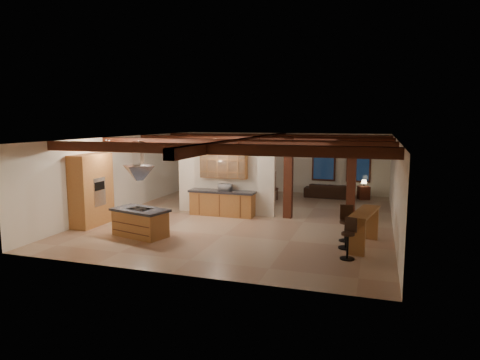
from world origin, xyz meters
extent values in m
plane|color=tan|center=(0.00, 0.00, 0.00)|extent=(12.00, 12.00, 0.00)
plane|color=white|center=(0.00, 6.00, 1.45)|extent=(10.00, 0.00, 10.00)
plane|color=white|center=(0.00, -6.00, 1.45)|extent=(10.00, 0.00, 10.00)
plane|color=white|center=(-5.00, 0.00, 1.45)|extent=(0.00, 12.00, 12.00)
plane|color=white|center=(5.00, 0.00, 1.45)|extent=(0.00, 12.00, 12.00)
plane|color=#3A2412|center=(0.00, 0.00, 2.90)|extent=(12.00, 12.00, 0.00)
cube|color=#412110|center=(0.00, -4.00, 2.76)|extent=(10.00, 0.25, 0.28)
cube|color=#412110|center=(0.00, -1.30, 2.76)|extent=(10.00, 0.25, 0.28)
cube|color=#412110|center=(0.00, 1.30, 2.76)|extent=(10.00, 0.25, 0.28)
cube|color=#412110|center=(0.00, 4.00, 2.76)|extent=(10.00, 0.25, 0.28)
cube|color=#412110|center=(0.00, 0.00, 2.76)|extent=(0.28, 12.00, 0.28)
cube|color=#412110|center=(1.40, 0.50, 1.45)|extent=(0.30, 0.30, 2.90)
cube|color=#412110|center=(3.60, 0.50, 1.45)|extent=(0.30, 0.30, 2.90)
cube|color=#412110|center=(2.50, 0.50, 2.60)|extent=(2.50, 0.28, 0.28)
cube|color=white|center=(-1.00, 0.50, 1.10)|extent=(3.80, 0.18, 2.20)
cube|color=#AC7937|center=(-4.67, -2.60, 1.20)|extent=(0.64, 1.60, 2.40)
cube|color=silver|center=(-4.37, -2.60, 1.15)|extent=(0.06, 0.62, 0.95)
cube|color=black|center=(-4.33, -2.60, 1.35)|extent=(0.01, 0.50, 0.28)
cube|color=#AC7937|center=(-1.00, 0.11, 0.43)|extent=(2.40, 0.60, 0.86)
cube|color=black|center=(-1.00, 0.11, 0.90)|extent=(2.50, 0.66, 0.08)
cube|color=#AC7937|center=(-1.00, 0.32, 1.85)|extent=(1.80, 0.34, 0.95)
cube|color=silver|center=(-1.00, 0.14, 1.85)|extent=(1.74, 0.02, 0.90)
pyramid|color=silver|center=(-2.38, -3.35, 1.73)|extent=(1.10, 1.10, 0.45)
cube|color=silver|center=(-2.38, -3.35, 2.54)|extent=(0.26, 0.22, 0.73)
cube|color=#412110|center=(2.00, 5.94, 1.50)|extent=(1.10, 0.05, 1.70)
cube|color=black|center=(2.00, 5.91, 1.50)|extent=(0.95, 0.02, 1.55)
cube|color=#412110|center=(3.60, 5.94, 1.50)|extent=(1.10, 0.05, 1.70)
cube|color=black|center=(3.60, 5.91, 1.50)|extent=(0.95, 0.02, 1.55)
cube|color=#412110|center=(-1.50, 5.94, 1.70)|extent=(0.65, 0.04, 0.85)
cube|color=#285D3D|center=(-1.50, 5.92, 1.70)|extent=(0.55, 0.01, 0.75)
cylinder|color=silver|center=(-2.60, -2.80, 2.87)|extent=(0.16, 0.16, 0.03)
cylinder|color=silver|center=(-1.00, -0.50, 2.87)|extent=(0.16, 0.16, 0.03)
cylinder|color=silver|center=(-4.00, -2.50, 2.87)|extent=(0.16, 0.16, 0.03)
cube|color=#AC7937|center=(-2.38, -3.35, 0.39)|extent=(1.78, 1.21, 0.78)
cube|color=black|center=(-2.38, -3.35, 0.82)|extent=(1.92, 1.34, 0.07)
cube|color=black|center=(-2.38, -3.35, 0.86)|extent=(0.77, 0.61, 0.02)
imported|color=#3A160E|center=(-0.76, 2.88, 0.29)|extent=(1.71, 1.02, 0.58)
imported|color=black|center=(2.35, 5.11, 0.31)|extent=(2.18, 0.93, 0.63)
imported|color=#B8B7BC|center=(-0.88, 0.11, 1.07)|extent=(0.53, 0.42, 0.26)
cube|color=#AC7937|center=(4.15, -2.42, 0.99)|extent=(0.83, 2.01, 0.06)
cube|color=#AC7937|center=(3.99, -3.29, 0.49)|extent=(0.45, 0.18, 0.97)
cube|color=#AC7937|center=(4.31, -1.56, 0.49)|extent=(0.45, 0.18, 0.97)
cube|color=#412110|center=(3.90, 5.13, 0.29)|extent=(0.60, 0.60, 0.58)
cylinder|color=black|center=(3.90, 5.13, 0.66)|extent=(0.05, 0.05, 0.14)
cone|color=#E9CB8B|center=(3.90, 5.13, 0.80)|extent=(0.25, 0.25, 0.16)
cylinder|color=black|center=(3.79, -3.67, 0.67)|extent=(0.33, 0.33, 0.06)
cube|color=black|center=(3.85, -3.53, 0.88)|extent=(0.30, 0.16, 0.37)
cylinder|color=black|center=(3.79, -3.67, 0.33)|extent=(0.06, 0.06, 0.65)
cylinder|color=black|center=(3.79, -3.67, 0.02)|extent=(0.37, 0.37, 0.03)
cylinder|color=black|center=(3.69, -2.74, 0.75)|extent=(0.37, 0.37, 0.07)
cube|color=black|center=(3.67, -2.56, 0.99)|extent=(0.36, 0.08, 0.42)
cylinder|color=black|center=(3.69, -2.74, 0.37)|extent=(0.06, 0.06, 0.73)
cylinder|color=black|center=(3.69, -2.74, 0.02)|extent=(0.42, 0.42, 0.03)
cylinder|color=black|center=(3.62, -2.00, 0.65)|extent=(0.33, 0.33, 0.06)
cube|color=black|center=(3.62, -1.85, 0.86)|extent=(0.31, 0.05, 0.36)
cylinder|color=black|center=(3.62, -2.00, 0.33)|extent=(0.05, 0.05, 0.63)
cylinder|color=black|center=(3.62, -2.00, 0.02)|extent=(0.36, 0.36, 0.03)
cube|color=#412110|center=(-1.55, 2.14, 0.50)|extent=(0.48, 0.48, 0.07)
cube|color=#412110|center=(-1.55, 2.37, 0.91)|extent=(0.47, 0.07, 0.83)
cylinder|color=#412110|center=(-1.75, 1.95, 0.23)|extent=(0.06, 0.06, 0.46)
cylinder|color=#412110|center=(-1.37, 1.94, 0.23)|extent=(0.06, 0.06, 0.46)
cylinder|color=#412110|center=(-1.74, 2.33, 0.23)|extent=(0.06, 0.06, 0.46)
cylinder|color=#412110|center=(-1.36, 2.32, 0.23)|extent=(0.06, 0.06, 0.46)
cube|color=#412110|center=(-1.50, 3.68, 0.50)|extent=(0.48, 0.48, 0.07)
cube|color=#412110|center=(-1.51, 3.45, 0.91)|extent=(0.47, 0.07, 0.83)
cylinder|color=#412110|center=(-1.31, 3.86, 0.23)|extent=(0.06, 0.06, 0.46)
cylinder|color=#412110|center=(-1.68, 3.87, 0.23)|extent=(0.06, 0.06, 0.46)
cylinder|color=#412110|center=(-1.32, 3.49, 0.23)|extent=(0.06, 0.06, 0.46)
cylinder|color=#412110|center=(-1.70, 3.50, 0.23)|extent=(0.06, 0.06, 0.46)
cube|color=#412110|center=(-0.78, 2.11, 0.50)|extent=(0.48, 0.48, 0.07)
cube|color=#412110|center=(-0.77, 2.34, 0.91)|extent=(0.47, 0.07, 0.83)
cylinder|color=#412110|center=(-0.98, 1.93, 0.23)|extent=(0.06, 0.06, 0.46)
cylinder|color=#412110|center=(-0.60, 1.92, 0.23)|extent=(0.06, 0.06, 0.46)
cylinder|color=#412110|center=(-0.96, 2.30, 0.23)|extent=(0.06, 0.06, 0.46)
cylinder|color=#412110|center=(-0.59, 2.29, 0.23)|extent=(0.06, 0.06, 0.46)
cube|color=#412110|center=(-0.73, 3.66, 0.50)|extent=(0.48, 0.48, 0.07)
cube|color=#412110|center=(-0.74, 3.42, 0.91)|extent=(0.47, 0.07, 0.83)
cylinder|color=#412110|center=(-0.54, 3.84, 0.23)|extent=(0.06, 0.06, 0.46)
cylinder|color=#412110|center=(-0.91, 3.85, 0.23)|extent=(0.06, 0.06, 0.46)
cylinder|color=#412110|center=(-0.55, 3.46, 0.23)|extent=(0.06, 0.06, 0.46)
cylinder|color=#412110|center=(-0.92, 3.47, 0.23)|extent=(0.06, 0.06, 0.46)
cube|color=#412110|center=(-0.01, 2.08, 0.50)|extent=(0.48, 0.48, 0.07)
cube|color=#412110|center=(0.00, 2.32, 0.91)|extent=(0.47, 0.07, 0.83)
cylinder|color=#412110|center=(-0.20, 1.90, 0.23)|extent=(0.06, 0.06, 0.46)
cylinder|color=#412110|center=(0.17, 1.89, 0.23)|extent=(0.06, 0.06, 0.46)
cylinder|color=#412110|center=(-0.19, 2.28, 0.23)|extent=(0.06, 0.06, 0.46)
cylinder|color=#412110|center=(0.18, 2.27, 0.23)|extent=(0.06, 0.06, 0.46)
cube|color=#412110|center=(0.04, 3.63, 0.50)|extent=(0.48, 0.48, 0.07)
cube|color=#412110|center=(0.03, 3.40, 0.91)|extent=(0.47, 0.07, 0.83)
cylinder|color=#412110|center=(0.24, 3.81, 0.23)|extent=(0.06, 0.06, 0.46)
cylinder|color=#412110|center=(-0.14, 3.82, 0.23)|extent=(0.06, 0.06, 0.46)
cylinder|color=#412110|center=(0.22, 3.44, 0.23)|extent=(0.06, 0.06, 0.46)
cylinder|color=#412110|center=(-0.15, 3.45, 0.23)|extent=(0.06, 0.06, 0.46)
camera|label=1|loc=(4.42, -14.52, 3.53)|focal=32.00mm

